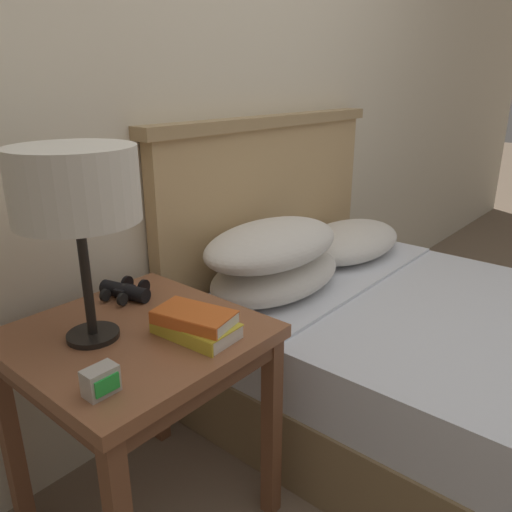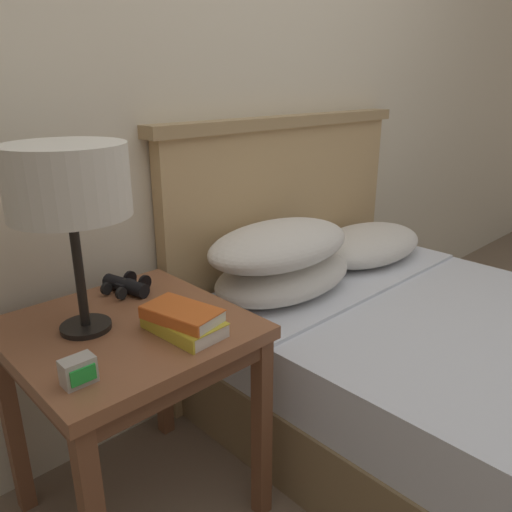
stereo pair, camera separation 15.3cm
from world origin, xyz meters
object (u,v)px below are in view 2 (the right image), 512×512
Objects in this scene: book_on_nightstand at (184,325)px; alarm_clock at (78,371)px; table_lamp at (68,184)px; book_stacked_on_top at (182,314)px; bed at (464,377)px; nightstand at (129,352)px; binoculars_pair at (126,285)px.

alarm_clock is (-0.30, -0.03, 0.01)m from book_on_nightstand.
book_stacked_on_top is at bearing -48.17° from table_lamp.
bed is at bearing -24.35° from book_stacked_on_top.
book_stacked_on_top is 3.11× the size of alarm_clock.
nightstand is at bearing -29.25° from table_lamp.
bed is 4.10× the size of table_lamp.
binoculars_pair is at bearing 139.30° from bed.
alarm_clock is (-0.21, -0.17, 0.11)m from nightstand.
bed is 11.83× the size of binoculars_pair.
bed is at bearing -24.47° from book_on_nightstand.
book_stacked_on_top is (0.08, -0.14, 0.14)m from nightstand.
table_lamp is 2.17× the size of book_on_nightstand.
bed reaches higher than book_stacked_on_top.
book_stacked_on_top is at bearing 155.65° from bed.
book_stacked_on_top is 0.30m from alarm_clock.
book_on_nightstand reaches higher than nightstand.
table_lamp is 0.43m from binoculars_pair.
book_on_nightstand is at bearing -47.43° from table_lamp.
nightstand is 0.24m from binoculars_pair.
bed is at bearing -17.20° from alarm_clock.
alarm_clock is at bearing 162.80° from bed.
nightstand is 0.21m from book_stacked_on_top.
nightstand is 2.86× the size of book_on_nightstand.
binoculars_pair is at bearing 85.11° from book_stacked_on_top.
alarm_clock is at bearing -131.61° from binoculars_pair.
binoculars_pair is (0.02, 0.33, 0.00)m from book_on_nightstand.
bed is at bearing -29.33° from nightstand.
book_on_nightstand is 0.03m from book_stacked_on_top.
table_lamp reaches higher than nightstand.
book_stacked_on_top is at bearing -59.85° from nightstand.
table_lamp reaches higher than binoculars_pair.
book_on_nightstand is at bearing 6.38° from alarm_clock.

